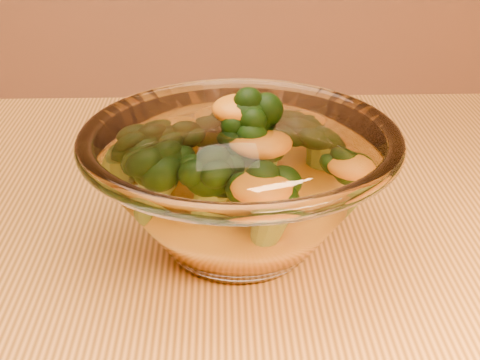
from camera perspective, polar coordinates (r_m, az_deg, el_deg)
The scene contains 3 objects.
glass_bowl at distance 0.50m, azimuth 0.00°, elevation -0.52°, with size 0.23×0.23×0.10m.
cheese_sauce at distance 0.51m, azimuth 0.00°, elevation -2.70°, with size 0.14×0.14×0.04m, color orange.
broccoli_heap at distance 0.50m, azimuth -0.43°, elevation 1.58°, with size 0.18×0.15×0.09m.
Camera 1 is at (0.00, -0.38, 1.04)m, focal length 50.00 mm.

